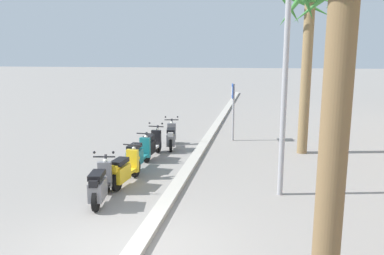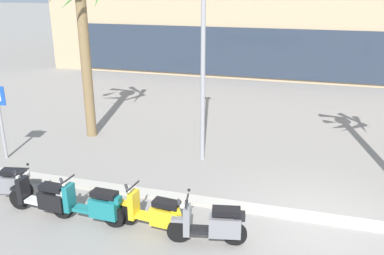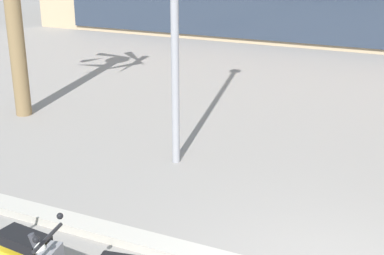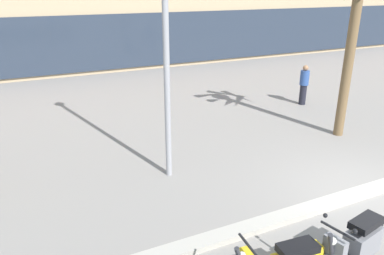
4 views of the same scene
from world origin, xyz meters
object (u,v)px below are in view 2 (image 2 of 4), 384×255
Objects in this scene: scooter_yellow_second_in_line at (156,213)px; scooter_grey_last_in_row at (213,225)px; scooter_teal_mid_centre at (94,205)px; street_lamp at (203,26)px; palm_tree_by_mall_entrance at (82,9)px; scooter_black_gap_after_mid at (44,197)px; scooter_grey_mid_front at (4,183)px.

scooter_yellow_second_in_line is 1.00× the size of scooter_grey_last_in_row.
street_lamp is (1.48, 4.32, 3.73)m from scooter_teal_mid_centre.
palm_tree_by_mall_entrance is at bearing 130.87° from scooter_yellow_second_in_line.
scooter_black_gap_after_mid is 1.35m from scooter_teal_mid_centre.
scooter_teal_mid_centre is at bearing -0.54° from scooter_black_gap_after_mid.
scooter_yellow_second_in_line is 1.37m from scooter_grey_last_in_row.
palm_tree_by_mall_entrance reaches higher than scooter_yellow_second_in_line.
scooter_yellow_second_in_line is at bearing -89.65° from street_lamp.
scooter_black_gap_after_mid is 1.04× the size of scooter_grey_last_in_row.
scooter_teal_mid_centre is 5.90m from street_lamp.
palm_tree_by_mall_entrance is at bearing 92.45° from scooter_grey_mid_front.
palm_tree_by_mall_entrance is (-0.21, 4.95, 4.07)m from scooter_grey_mid_front.
scooter_grey_mid_front is 6.41m from palm_tree_by_mall_entrance.
street_lamp is at bearing 56.69° from scooter_black_gap_after_mid.
scooter_grey_last_in_row is (1.36, -0.12, 0.02)m from scooter_yellow_second_in_line.
scooter_teal_mid_centre is 7.37m from palm_tree_by_mall_entrance.
scooter_grey_last_in_row is at bearing -0.44° from scooter_black_gap_after_mid.
street_lamp reaches higher than scooter_teal_mid_centre.
scooter_yellow_second_in_line is 0.28× the size of palm_tree_by_mall_entrance.
scooter_grey_last_in_row is at bearing -0.39° from scooter_teal_mid_centre.
scooter_grey_last_in_row is at bearing -4.94° from scooter_yellow_second_in_line.
scooter_grey_last_in_row reaches higher than scooter_yellow_second_in_line.
scooter_grey_last_in_row is at bearing -42.27° from palm_tree_by_mall_entrance.
scooter_teal_mid_centre is 1.08× the size of scooter_yellow_second_in_line.
scooter_yellow_second_in_line is 5.65m from street_lamp.
scooter_teal_mid_centre is 2.86m from scooter_grey_last_in_row.
scooter_teal_mid_centre is at bearing -108.87° from street_lamp.
palm_tree_by_mall_entrance is at bearing 167.20° from street_lamp.
scooter_yellow_second_in_line is at bearing 3.74° from scooter_teal_mid_centre.
scooter_grey_mid_front and scooter_grey_last_in_row have the same top height.
scooter_teal_mid_centre is 1.08× the size of scooter_grey_last_in_row.
scooter_teal_mid_centre is at bearing 179.61° from scooter_grey_last_in_row.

